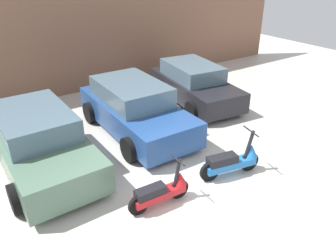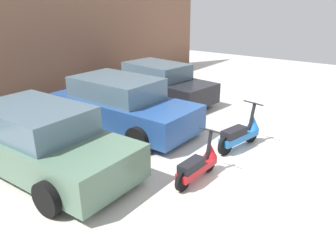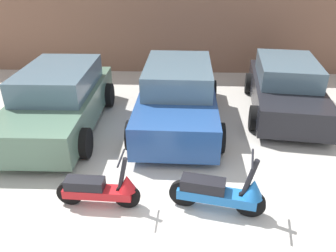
# 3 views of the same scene
# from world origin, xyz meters

# --- Properties ---
(wall_back) EXTENTS (19.60, 0.12, 4.15)m
(wall_back) POSITION_xyz_m (0.00, 8.07, 2.08)
(wall_back) COLOR #845B47
(wall_back) RESTS_ON ground_plane
(scooter_front_left) EXTENTS (1.37, 0.49, 0.96)m
(scooter_front_left) POSITION_xyz_m (-0.89, 0.97, 0.34)
(scooter_front_left) COLOR black
(scooter_front_left) RESTS_ON ground_plane
(scooter_front_right) EXTENTS (1.51, 0.63, 1.06)m
(scooter_front_right) POSITION_xyz_m (1.02, 0.92, 0.38)
(scooter_front_right) COLOR black
(scooter_front_right) RESTS_ON ground_plane
(car_rear_left) EXTENTS (2.05, 4.16, 1.40)m
(car_rear_left) POSITION_xyz_m (-2.48, 3.74, 0.67)
(car_rear_left) COLOR #51705B
(car_rear_left) RESTS_ON ground_plane
(car_rear_center) EXTENTS (2.07, 4.20, 1.42)m
(car_rear_center) POSITION_xyz_m (0.27, 4.12, 0.68)
(car_rear_center) COLOR navy
(car_rear_center) RESTS_ON ground_plane
(car_rear_right) EXTENTS (2.22, 4.02, 1.31)m
(car_rear_right) POSITION_xyz_m (3.04, 4.91, 0.63)
(car_rear_right) COLOR black
(car_rear_right) RESTS_ON ground_plane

